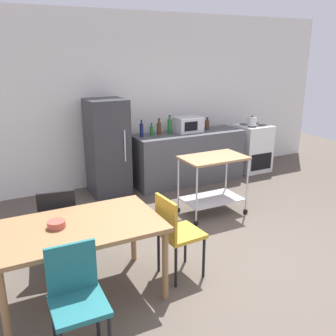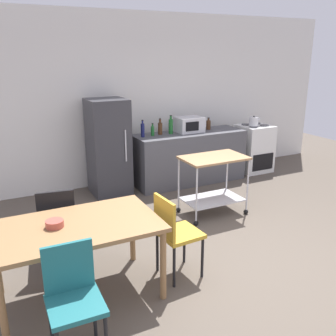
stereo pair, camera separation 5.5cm
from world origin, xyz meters
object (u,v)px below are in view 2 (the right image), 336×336
object	(u,v)px
refrigerator	(109,147)
bottle_hot_sauce	(143,130)
chair_teal	(73,295)
chair_black	(57,220)
chair_mustard	(174,231)
kitchen_cart	(213,176)
stove_oven	(253,148)
kettle	(254,121)
dining_table	(76,233)
fruit_bowl	(55,224)
bottle_vinegar	(171,126)
bottle_sparkling_water	(160,128)
bottle_soda	(208,125)
microwave	(189,125)
bottle_wine	(153,131)

from	to	relation	value
refrigerator	bottle_hot_sauce	bearing A→B (deg)	-4.87
chair_teal	bottle_hot_sauce	distance (m)	3.73
chair_black	refrigerator	world-z (taller)	refrigerator
chair_mustard	kitchen_cart	size ratio (longest dim) A/B	0.98
stove_oven	kettle	bearing A→B (deg)	-140.33
chair_black	kettle	world-z (taller)	kettle
dining_table	refrigerator	world-z (taller)	refrigerator
stove_oven	chair_teal	bearing A→B (deg)	-143.53
fruit_bowl	chair_mustard	bearing A→B (deg)	-7.05
stove_oven	bottle_vinegar	world-z (taller)	bottle_vinegar
refrigerator	bottle_sparkling_water	xyz separation A→B (m)	(0.92, -0.00, 0.23)
stove_oven	bottle_soda	distance (m)	1.15
dining_table	bottle_sparkling_water	xyz separation A→B (m)	(2.06, 2.52, 0.34)
chair_black	bottle_hot_sauce	world-z (taller)	bottle_hot_sauce
chair_black	stove_oven	xyz separation A→B (m)	(4.09, 1.76, -0.07)
kettle	dining_table	bearing A→B (deg)	-149.12
stove_oven	microwave	bearing A→B (deg)	178.35
bottle_wine	chair_mustard	bearing A→B (deg)	-110.04
chair_teal	bottle_sparkling_water	bearing A→B (deg)	56.28
chair_black	chair_teal	xyz separation A→B (m)	(-0.15, -1.36, 0.00)
kitchen_cart	kettle	world-z (taller)	kettle
chair_mustard	bottle_hot_sauce	size ratio (longest dim) A/B	3.14
refrigerator	kitchen_cart	xyz separation A→B (m)	(1.05, -1.46, -0.20)
chair_teal	kettle	world-z (taller)	kettle
bottle_sparkling_water	fruit_bowl	xyz separation A→B (m)	(-2.23, -2.48, -0.23)
kitchen_cart	fruit_bowl	world-z (taller)	kitchen_cart
dining_table	chair_black	xyz separation A→B (m)	(-0.06, 0.68, -0.15)
bottle_wine	bottle_vinegar	bearing A→B (deg)	0.65
bottle_vinegar	kettle	size ratio (longest dim) A/B	1.33
bottle_sparkling_water	chair_teal	bearing A→B (deg)	-125.11
chair_black	kettle	size ratio (longest dim) A/B	3.71
chair_black	bottle_wine	world-z (taller)	bottle_wine
chair_mustard	bottle_sparkling_water	world-z (taller)	bottle_sparkling_water
stove_oven	bottle_sparkling_water	world-z (taller)	bottle_sparkling_water
dining_table	kitchen_cart	size ratio (longest dim) A/B	1.65
chair_teal	bottle_hot_sauce	bearing A→B (deg)	60.20
bottle_soda	kettle	xyz separation A→B (m)	(0.89, -0.17, 0.01)
dining_table	fruit_bowl	distance (m)	0.21
chair_black	bottle_vinegar	world-z (taller)	bottle_vinegar
dining_table	chair_black	size ratio (longest dim) A/B	1.69
chair_mustard	chair_black	size ratio (longest dim) A/B	1.00
bottle_wine	fruit_bowl	bearing A→B (deg)	-130.28
chair_black	bottle_soda	bearing A→B (deg)	-140.27
chair_black	kitchen_cart	size ratio (longest dim) A/B	0.98
bottle_wine	fruit_bowl	size ratio (longest dim) A/B	1.30
stove_oven	bottle_sparkling_water	distance (m)	2.06
kettle	bottle_sparkling_water	bearing A→B (deg)	174.52
chair_mustard	microwave	xyz separation A→B (m)	(1.65, 2.59, 0.51)
chair_mustard	kitchen_cart	xyz separation A→B (m)	(1.23, 1.16, 0.05)
refrigerator	dining_table	bearing A→B (deg)	-114.21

